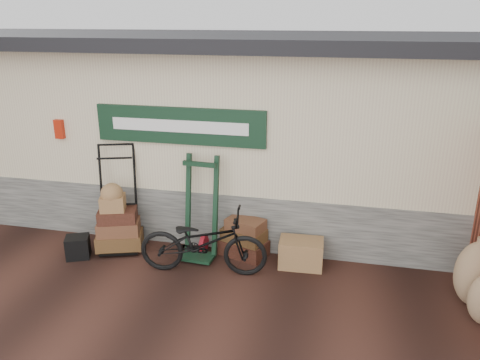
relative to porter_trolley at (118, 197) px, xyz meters
name	(u,v)px	position (x,y,z in m)	size (l,w,h in m)	color
ground	(182,277)	(1.27, -0.71, -0.84)	(80.00, 80.00, 0.00)	black
station_building	(228,124)	(1.26, 2.02, 0.78)	(14.40, 4.10, 3.20)	#4C4C47
porter_trolley	(118,197)	(0.00, 0.00, 0.00)	(0.84, 0.63, 1.67)	black
green_barrow	(201,208)	(1.34, -0.02, -0.05)	(0.57, 0.48, 1.56)	black
suitcase_stack	(244,237)	(1.97, 0.13, -0.53)	(0.69, 0.43, 0.61)	#321910
wicker_hamper	(301,253)	(2.86, -0.01, -0.63)	(0.63, 0.41, 0.41)	brown
black_trunk	(78,247)	(-0.47, -0.50, -0.67)	(0.34, 0.29, 0.34)	black
bicycle	(203,239)	(1.52, -0.50, -0.31)	(1.82, 0.63, 1.06)	black
burlap_sack_left	(477,274)	(5.09, -0.51, -0.40)	(0.55, 0.46, 0.88)	brown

